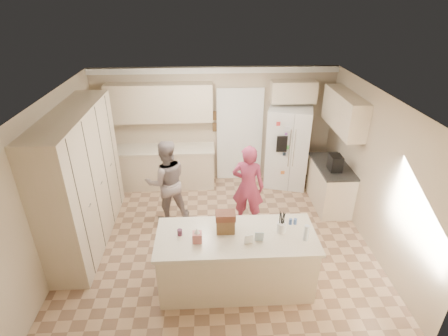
{
  "coord_description": "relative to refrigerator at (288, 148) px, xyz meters",
  "views": [
    {
      "loc": [
        -0.18,
        -5.03,
        4.05
      ],
      "look_at": [
        0.1,
        0.35,
        1.25
      ],
      "focal_mm": 28.0,
      "sensor_mm": 36.0,
      "label": 1
    }
  ],
  "objects": [
    {
      "name": "floor",
      "position": [
        -1.59,
        -1.93,
        -0.91
      ],
      "size": [
        5.2,
        4.6,
        0.02
      ],
      "primitive_type": "cube",
      "color": "tan",
      "rests_on": "ground"
    },
    {
      "name": "ceiling",
      "position": [
        -1.59,
        -1.93,
        1.71
      ],
      "size": [
        5.2,
        4.6,
        0.02
      ],
      "primitive_type": "cube",
      "color": "white",
      "rests_on": "wall_back"
    },
    {
      "name": "wall_back",
      "position": [
        -1.59,
        0.38,
        0.4
      ],
      "size": [
        5.2,
        0.02,
        2.6
      ],
      "primitive_type": "cube",
      "color": "#BEAA8D",
      "rests_on": "ground"
    },
    {
      "name": "wall_front",
      "position": [
        -1.59,
        -4.24,
        0.4
      ],
      "size": [
        5.2,
        0.02,
        2.6
      ],
      "primitive_type": "cube",
      "color": "#BEAA8D",
      "rests_on": "ground"
    },
    {
      "name": "wall_left",
      "position": [
        -4.2,
        -1.93,
        0.4
      ],
      "size": [
        0.02,
        4.6,
        2.6
      ],
      "primitive_type": "cube",
      "color": "#BEAA8D",
      "rests_on": "ground"
    },
    {
      "name": "wall_right",
      "position": [
        1.02,
        -1.93,
        0.4
      ],
      "size": [
        0.02,
        4.6,
        2.6
      ],
      "primitive_type": "cube",
      "color": "#BEAA8D",
      "rests_on": "ground"
    },
    {
      "name": "crown_back",
      "position": [
        -1.59,
        0.33,
        1.63
      ],
      "size": [
        5.2,
        0.08,
        0.12
      ],
      "primitive_type": "cube",
      "color": "white",
      "rests_on": "wall_back"
    },
    {
      "name": "pantry_bank",
      "position": [
        -3.89,
        -1.73,
        0.28
      ],
      "size": [
        0.6,
        2.6,
        2.35
      ],
      "primitive_type": "cube",
      "color": "beige",
      "rests_on": "floor"
    },
    {
      "name": "back_base_cab",
      "position": [
        -2.74,
        0.07,
        -0.46
      ],
      "size": [
        2.2,
        0.6,
        0.88
      ],
      "primitive_type": "cube",
      "color": "beige",
      "rests_on": "floor"
    },
    {
      "name": "back_countertop",
      "position": [
        -2.74,
        0.06,
        0.0
      ],
      "size": [
        2.24,
        0.63,
        0.04
      ],
      "primitive_type": "cube",
      "color": "beige",
      "rests_on": "back_base_cab"
    },
    {
      "name": "back_upper_cab",
      "position": [
        -2.74,
        0.2,
        1.0
      ],
      "size": [
        2.2,
        0.35,
        0.8
      ],
      "primitive_type": "cube",
      "color": "beige",
      "rests_on": "wall_back"
    },
    {
      "name": "doorway_opening",
      "position": [
        -1.04,
        0.35,
        0.15
      ],
      "size": [
        0.9,
        0.06,
        2.1
      ],
      "primitive_type": "cube",
      "color": "black",
      "rests_on": "floor"
    },
    {
      "name": "doorway_casing",
      "position": [
        -1.04,
        0.32,
        0.15
      ],
      "size": [
        1.02,
        0.03,
        2.22
      ],
      "primitive_type": "cube",
      "color": "white",
      "rests_on": "floor"
    },
    {
      "name": "wall_frame_upper",
      "position": [
        -1.57,
        0.34,
        0.65
      ],
      "size": [
        0.15,
        0.02,
        0.2
      ],
      "primitive_type": "cube",
      "color": "brown",
      "rests_on": "wall_back"
    },
    {
      "name": "wall_frame_lower",
      "position": [
        -1.57,
        0.34,
        0.38
      ],
      "size": [
        0.15,
        0.02,
        0.2
      ],
      "primitive_type": "cube",
      "color": "brown",
      "rests_on": "wall_back"
    },
    {
      "name": "refrigerator",
      "position": [
        0.0,
        0.0,
        0.0
      ],
      "size": [
        1.06,
        0.92,
        1.8
      ],
      "primitive_type": "cube",
      "rotation": [
        0.0,
        0.0,
        -0.28
      ],
      "color": "white",
      "rests_on": "floor"
    },
    {
      "name": "fridge_seam",
      "position": [
        0.0,
        -0.36,
        0.0
      ],
      "size": [
        0.02,
        0.02,
        1.78
      ],
      "primitive_type": "cube",
      "color": "gray",
      "rests_on": "refrigerator"
    },
    {
      "name": "fridge_dispenser",
      "position": [
        -0.22,
        -0.37,
        0.25
      ],
      "size": [
        0.22,
        0.03,
        0.35
      ],
      "primitive_type": "cube",
      "color": "black",
      "rests_on": "refrigerator"
    },
    {
      "name": "fridge_handle_l",
      "position": [
        -0.05,
        -0.37,
        0.15
      ],
      "size": [
        0.02,
        0.02,
        0.85
      ],
      "primitive_type": "cylinder",
      "color": "silver",
      "rests_on": "refrigerator"
    },
    {
      "name": "fridge_handle_r",
      "position": [
        0.05,
        -0.37,
        0.15
      ],
      "size": [
        0.02,
        0.02,
        0.85
      ],
      "primitive_type": "cylinder",
      "color": "silver",
      "rests_on": "refrigerator"
    },
    {
      "name": "over_fridge_cab",
      "position": [
        0.06,
        0.2,
        1.2
      ],
      "size": [
        0.95,
        0.35,
        0.45
      ],
      "primitive_type": "cube",
      "color": "beige",
      "rests_on": "wall_back"
    },
    {
      "name": "right_base_cab",
      "position": [
        0.71,
        -0.93,
        -0.46
      ],
      "size": [
        0.6,
        1.2,
        0.88
      ],
      "primitive_type": "cube",
      "color": "beige",
      "rests_on": "floor"
    },
    {
      "name": "right_countertop",
      "position": [
        0.7,
        -0.93,
        0.0
      ],
      "size": [
        0.63,
        1.24,
        0.04
      ],
      "primitive_type": "cube",
      "color": "#2D2B28",
      "rests_on": "right_base_cab"
    },
    {
      "name": "right_upper_cab",
      "position": [
        0.84,
        -0.73,
        1.05
      ],
      "size": [
        0.35,
        1.5,
        0.7
      ],
      "primitive_type": "cube",
      "color": "beige",
      "rests_on": "wall_right"
    },
    {
      "name": "coffee_maker",
      "position": [
        0.66,
        -1.13,
        0.17
      ],
      "size": [
        0.22,
        0.28,
        0.3
      ],
      "primitive_type": "cube",
      "color": "black",
      "rests_on": "right_countertop"
    },
    {
      "name": "island_base",
      "position": [
        -1.39,
        -3.03,
        -0.46
      ],
      "size": [
        2.2,
        0.9,
        0.88
      ],
      "primitive_type": "cube",
      "color": "beige",
      "rests_on": "floor"
    },
    {
      "name": "island_top",
      "position": [
        -1.39,
        -3.03,
        0.0
      ],
      "size": [
        2.28,
        0.96,
        0.05
      ],
      "primitive_type": "cube",
      "color": "beige",
      "rests_on": "island_base"
    },
    {
      "name": "utensil_crock",
      "position": [
        -0.74,
        -2.98,
        0.1
      ],
      "size": [
        0.13,
        0.13,
        0.15
      ],
      "primitive_type": "cylinder",
      "color": "white",
      "rests_on": "island_top"
    },
    {
      "name": "tissue_box",
      "position": [
        -1.94,
        -3.13,
        0.1
      ],
      "size": [
        0.13,
        0.13,
        0.14
      ],
      "primitive_type": "cube",
      "color": "#C16966",
      "rests_on": "island_top"
    },
    {
      "name": "tissue_plume",
      "position": [
        -1.94,
        -3.13,
        0.2
      ],
      "size": [
        0.08,
        0.08,
        0.08
      ],
      "primitive_type": "cone",
      "color": "white",
      "rests_on": "tissue_box"
    },
    {
      "name": "dollhouse_body",
      "position": [
        -1.54,
        -2.93,
        0.14
      ],
      "size": [
        0.26,
        0.18,
        0.22
      ],
      "primitive_type": "cube",
      "color": "brown",
      "rests_on": "island_top"
    },
    {
      "name": "dollhouse_roof",
      "position": [
        -1.54,
        -2.93,
        0.3
      ],
      "size": [
        0.28,
        0.2,
        0.1
      ],
      "primitive_type": "cube",
      "color": "#592D1E",
      "rests_on": "dollhouse_body"
    },
    {
      "name": "jam_jar",
      "position": [
        -2.19,
        -2.98,
        0.07
      ],
      "size": [
        0.07,
        0.07,
        0.09
      ],
      "primitive_type": "cylinder",
      "color": "#59263F",
      "rests_on": "island_top"
    },
    {
      "name": "greeting_card_a",
      "position": [
        -1.24,
        -3.23,
        0.11
      ],
      "size": [
        0.12,
        0.06,
        0.16
      ],
      "primitive_type": "cube",
      "rotation": [
        0.15,
        0.0,
        0.2
      ],
      "color": "white",
      "rests_on": "island_top"
    },
    {
      "name": "greeting_card_b",
      "position": [
        -1.09,
        -3.18,
        0.11
      ],
      "size": [
        0.12,
        0.05,
        0.16
      ],
      "primitive_type": "cube",
      "rotation": [
        0.15,
        0.0,
        -0.1
      ],
      "color": "silver",
      "rests_on": "island_top"
    },
    {
      "name": "water_bottle",
      "position": [
        -0.44,
        -3.18,
        0.14
      ],
      "size": [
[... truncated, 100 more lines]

